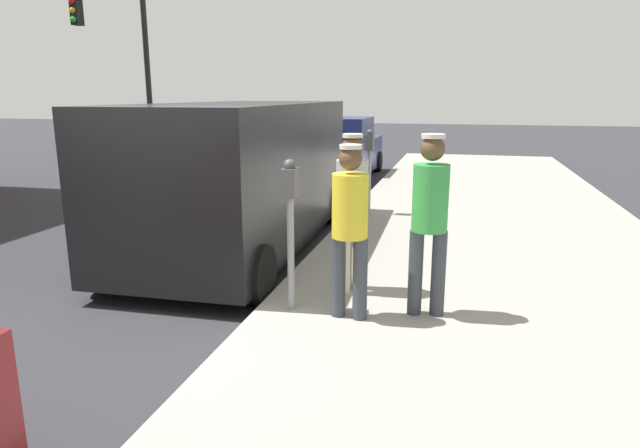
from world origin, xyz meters
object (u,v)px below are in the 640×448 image
Objects in this scene: parking_meter_near at (290,209)px; parking_meter_far at (369,157)px; pedestrian_in_yellow at (350,221)px; parked_sedan_ahead at (338,151)px; traffic_light_corner at (120,50)px; parked_van at (241,173)px; pedestrian_in_gray at (352,203)px; pedestrian_in_green at (430,213)px.

parking_meter_near is 4.73m from parking_meter_far.
parking_meter_near is at bearing -90.00° from parking_meter_far.
pedestrian_in_yellow is at bearing -6.32° from parking_meter_near.
traffic_light_corner reaches higher than parked_sedan_ahead.
parked_van is at bearing -47.63° from traffic_light_corner.
pedestrian_in_gray is (0.48, 0.68, -0.04)m from parking_meter_near.
traffic_light_corner is at bearing 133.72° from pedestrian_in_gray.
pedestrian_in_gray is at bearing 150.16° from pedestrian_in_green.
pedestrian_in_gray is 9.42m from parked_sedan_ahead.
parking_meter_near is at bearing -80.16° from parked_sedan_ahead.
traffic_light_corner is (-9.57, 9.60, 2.35)m from pedestrian_in_green.
pedestrian_in_gray is at bearing -83.27° from parking_meter_far.
parked_sedan_ahead is 0.85× the size of traffic_light_corner.
pedestrian_in_green is 13.76m from traffic_light_corner.
pedestrian_in_green is 0.34× the size of parked_van.
pedestrian_in_yellow reaches higher than parking_meter_far.
pedestrian_in_gray is 0.97× the size of pedestrian_in_green.
parked_sedan_ahead is (-0.21, 7.43, -0.41)m from parked_van.
parked_van reaches higher than parked_sedan_ahead.
parked_sedan_ahead is at bearing 108.49° from parking_meter_far.
parked_van is at bearing -122.81° from parking_meter_far.
parking_meter_far is (0.00, 4.73, 0.00)m from parking_meter_near.
parking_meter_near is 13.01m from traffic_light_corner.
pedestrian_in_yellow is (0.61, -4.80, -0.07)m from parking_meter_far.
pedestrian_in_yellow is 3.25m from parked_van.
parking_meter_far is 0.29× the size of traffic_light_corner.
parked_van reaches higher than pedestrian_in_yellow.
traffic_light_corner is (-6.53, -0.04, 2.77)m from parked_sedan_ahead.
parked_van is 1.01× the size of traffic_light_corner.
pedestrian_in_gray reaches higher than parking_meter_near.
parking_meter_near is 0.83m from pedestrian_in_gray.
parking_meter_far is 9.95m from traffic_light_corner.
parking_meter_far is 4.73m from pedestrian_in_green.
parked_van is (-1.50, -2.33, -0.03)m from parking_meter_far.
pedestrian_in_yellow is at bearing -160.05° from pedestrian_in_green.
pedestrian_in_yellow is 13.47m from traffic_light_corner.
parking_meter_near is at bearing -171.68° from pedestrian_in_green.
parked_sedan_ahead is 7.10m from traffic_light_corner.
pedestrian_in_green is (1.33, -4.54, -0.01)m from parking_meter_far.
parking_meter_near and parking_meter_far have the same top height.
parking_meter_near is 0.29× the size of parked_van.
traffic_light_corner is (-6.74, 7.39, 2.36)m from parked_van.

